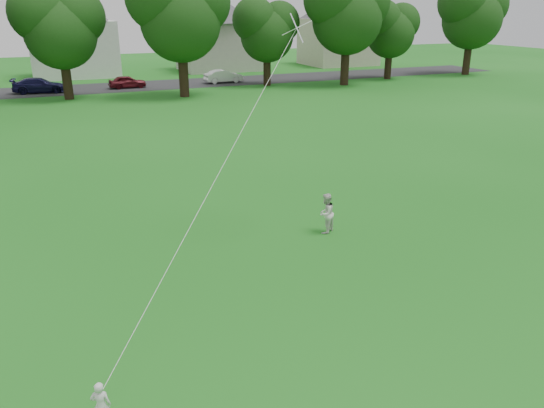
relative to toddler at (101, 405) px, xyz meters
name	(u,v)px	position (x,y,z in m)	size (l,w,h in m)	color
ground	(248,335)	(3.36, 1.63, -0.48)	(160.00, 160.00, 0.00)	#166216
street	(85,89)	(3.36, 43.63, -0.48)	(90.00, 7.00, 0.01)	#2D2D30
toddler	(101,405)	(0.00, 0.00, 0.00)	(0.35, 0.23, 0.96)	silver
older_boy	(326,213)	(7.80, 6.13, 0.19)	(0.66, 0.51, 1.35)	silver
kite	(224,165)	(3.47, 3.37, 3.09)	(3.85, 3.87, 11.25)	white
tree_row	(147,14)	(8.44, 37.96, 5.96)	(81.30, 10.23, 11.17)	black
house_row	(67,26)	(3.01, 53.63, 4.63)	(76.24, 13.23, 10.48)	beige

